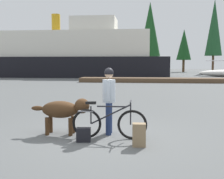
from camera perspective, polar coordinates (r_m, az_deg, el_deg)
ground_plane at (r=6.86m, az=-2.90°, el=-9.59°), size 160.00×160.00×0.00m
bicycle at (r=6.55m, az=-0.69°, el=-6.87°), size 1.77×0.44×0.90m
person_cyclist at (r=6.90m, az=-0.63°, el=-1.06°), size 0.32×0.53×1.67m
dog at (r=7.02m, az=-9.86°, el=-4.13°), size 1.49×0.50×0.91m
backpack at (r=6.02m, az=5.57°, el=-9.28°), size 0.29×0.21×0.50m
handbag_pannier at (r=6.40m, az=-5.87°, el=-9.26°), size 0.34×0.22×0.32m
dock_pier at (r=26.23m, az=9.62°, el=1.93°), size 14.75×2.10×0.40m
ferry_boat at (r=36.96m, az=-6.99°, el=7.01°), size 23.36×7.69×8.14m
pine_tree_far_left at (r=49.79m, az=-2.49°, el=10.25°), size 2.83×2.83×9.73m
pine_tree_center at (r=49.38m, az=7.82°, el=12.17°), size 3.60×3.60×12.27m
pine_tree_far_right at (r=51.88m, az=20.26°, el=11.83°), size 2.87×2.87×12.67m
pine_tree_mid_back at (r=57.58m, az=14.57°, el=8.88°), size 2.90×2.90×8.46m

